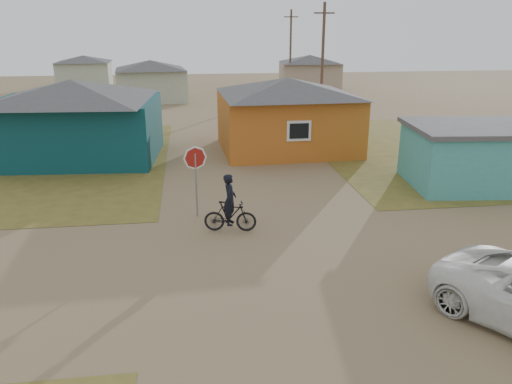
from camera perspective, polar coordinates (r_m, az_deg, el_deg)
The scene contains 12 objects.
ground at distance 14.32m, azimuth 4.38°, elevation -8.62°, with size 120.00×120.00×0.00m, color #876F4E.
grass_ne at distance 31.17m, azimuth 25.18°, elevation 4.69°, with size 20.00×18.00×0.00m, color olive.
house_teal at distance 26.94m, azimuth -20.05°, elevation 7.87°, with size 8.93×7.08×4.00m.
house_yellow at distance 27.34m, azimuth 3.58°, elevation 8.97°, with size 7.72×6.76×3.90m.
shed_turquoise at distance 23.17m, azimuth 24.61°, elevation 3.83°, with size 6.71×4.93×2.60m.
house_pale_west at distance 46.79m, azimuth -11.89°, elevation 12.42°, with size 7.04×6.15×3.60m.
house_beige_east at distance 54.18m, azimuth 6.14°, elevation 13.48°, with size 6.95×6.05×3.60m.
house_pale_north at distance 59.71m, azimuth -19.01°, elevation 12.97°, with size 6.28×5.81×3.40m.
utility_pole_near at distance 35.75m, azimuth 7.60°, elevation 14.54°, with size 1.40×0.20×8.00m.
utility_pole_far at distance 51.54m, azimuth 3.96°, elevation 15.83°, with size 1.40×0.20×8.00m.
stop_sign at distance 17.50m, azimuth -6.94°, elevation 3.04°, with size 0.84×0.16×2.59m.
cyclist at distance 16.46m, azimuth -2.98°, elevation -2.15°, with size 1.80×0.78×1.97m.
Camera 1 is at (-2.78, -12.45, 6.52)m, focal length 35.00 mm.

